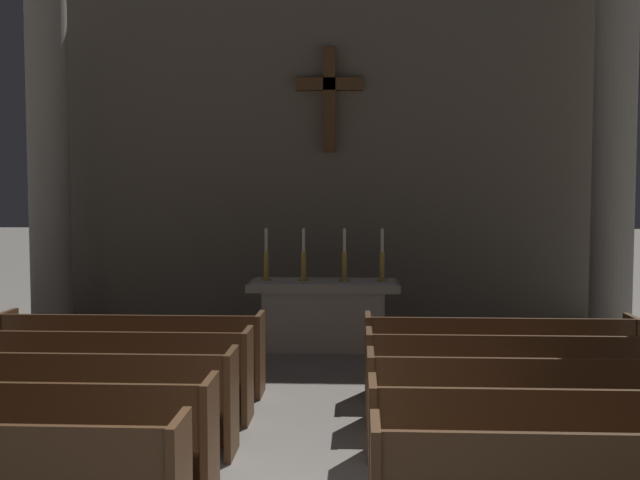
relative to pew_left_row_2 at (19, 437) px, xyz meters
name	(u,v)px	position (x,y,z in m)	size (l,w,h in m)	color
pew_left_row_2	(19,437)	(0.00, 0.00, 0.00)	(3.01, 0.50, 0.95)	brown
pew_left_row_3	(68,401)	(0.00, 1.02, 0.00)	(3.01, 0.50, 0.95)	brown
pew_left_row_4	(104,374)	(0.00, 2.04, 0.00)	(3.01, 0.50, 0.95)	brown
pew_left_row_5	(133,353)	(0.00, 3.07, 0.00)	(3.01, 0.50, 0.95)	brown
pew_right_row_2	(572,446)	(4.18, 0.00, 0.00)	(3.01, 0.50, 0.95)	brown
pew_right_row_3	(540,407)	(4.18, 1.02, 0.00)	(3.01, 0.50, 0.95)	brown
pew_right_row_4	(517,379)	(4.18, 2.04, 0.00)	(3.01, 0.50, 0.95)	brown
pew_right_row_5	(499,357)	(4.18, 3.07, 0.00)	(3.01, 0.50, 0.95)	brown
column_left_third	(49,155)	(-2.32, 6.56, 2.41)	(0.96, 0.96, 5.95)	#9E998E
column_right_third	(614,154)	(6.50, 6.56, 2.41)	(0.96, 0.96, 5.95)	#9E998E
altar	(324,313)	(2.09, 5.71, 0.06)	(2.20, 0.90, 1.01)	#A8A399
candlestick_outer_left	(266,263)	(1.24, 5.71, 0.78)	(0.16, 0.16, 0.77)	#B79338
candlestick_inner_left	(303,264)	(1.79, 5.71, 0.78)	(0.16, 0.16, 0.77)	#B79338
candlestick_inner_right	(344,264)	(2.39, 5.71, 0.78)	(0.16, 0.16, 0.77)	#B79338
candlestick_outer_right	(382,264)	(2.94, 5.71, 0.78)	(0.16, 0.16, 0.77)	#B79338
apse_with_cross	(330,122)	(2.09, 8.07, 3.04)	(9.85, 0.46, 7.03)	#706656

